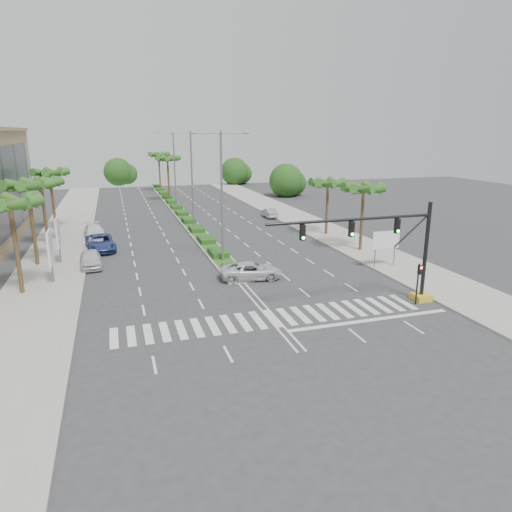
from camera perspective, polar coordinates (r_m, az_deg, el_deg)
The scene contains 27 objects.
ground at distance 30.30m, azimuth 2.06°, elevation -7.80°, with size 160.00×160.00×0.00m, color #333335.
footpath_right at distance 53.69m, azimuth 10.34°, elevation 2.30°, with size 6.00×120.00×0.15m, color gray.
footpath_left at distance 48.11m, azimuth -23.77°, elevation -0.26°, with size 6.00×120.00×0.15m, color gray.
median at distance 72.84m, azimuth -9.80°, elevation 5.71°, with size 2.20×75.00×0.20m, color gray.
median_grass at distance 72.82m, azimuth -9.80°, elevation 5.80°, with size 1.80×75.00×0.04m, color #2B551D.
signal_gantry at distance 33.28m, azimuth 17.36°, elevation -0.09°, with size 12.60×1.20×7.20m.
pedestrian_signal at distance 33.90m, azimuth 19.67°, elevation -2.50°, with size 0.28×0.36×3.00m.
direction_sign at distance 42.24m, azimuth 15.92°, elevation 1.78°, with size 2.70×0.11×3.40m.
billboard_near at distance 39.64m, azimuth -24.35°, elevation 0.89°, with size 0.18×2.10×4.35m.
billboard_far at distance 45.46m, azimuth -23.53°, elevation 2.67°, with size 0.18×2.10×4.35m.
palm_left_near at distance 37.34m, azimuth -28.35°, elevation 5.47°, with size 4.57×4.68×7.55m.
palm_left_mid at distance 45.11m, azimuth -26.62°, elevation 7.56°, with size 4.57×4.68×7.95m.
palm_left_far at distance 53.04m, azimuth -25.27°, elevation 7.99°, with size 4.57×4.68×7.35m.
palm_left_end at distance 60.91m, azimuth -24.37°, elevation 9.21°, with size 4.57×4.68×7.75m.
palm_right_near at distance 47.15m, azimuth 13.30°, elevation 7.94°, with size 4.57×4.68×7.05m.
palm_right_far at distance 54.17m, azimuth 8.98°, elevation 8.74°, with size 4.57×4.68×6.75m.
palm_median_a at distance 81.95m, azimuth -11.00°, elevation 11.67°, with size 4.57×4.68×8.05m.
palm_median_b at distance 96.85m, azimuth -12.06°, elevation 12.12°, with size 4.57×4.68×8.05m.
streetlight_near at distance 41.66m, azimuth -4.31°, elevation 8.23°, with size 5.10×0.25×12.00m.
streetlight_mid at distance 57.27m, azimuth -8.02°, elevation 10.02°, with size 5.10×0.25×12.00m.
streetlight_far at distance 73.06m, azimuth -10.15°, elevation 11.02°, with size 5.10×0.25×12.00m.
car_parked_a at distance 43.84m, azimuth -19.97°, elevation -0.34°, with size 1.83×4.56×1.55m, color silver.
car_parked_b at distance 49.94m, azimuth -19.29°, elevation 1.42°, with size 1.42×4.08×1.35m, color #A1A2A6.
car_parked_c at distance 49.78m, azimuth -18.87°, elevation 1.58°, with size 2.70×5.85×1.63m, color navy.
car_parked_d at distance 55.78m, azimuth -19.54°, elevation 2.88°, with size 2.16×5.30×1.54m, color white.
car_crossing at distance 37.91m, azimuth -0.57°, elevation -1.85°, with size 2.38×5.15×1.43m, color silver.
car_right at distance 65.72m, azimuth 1.69°, elevation 5.40°, with size 1.40×4.01×1.32m, color #ABABB0.
Camera 1 is at (-9.34, -26.28, 11.83)m, focal length 32.00 mm.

